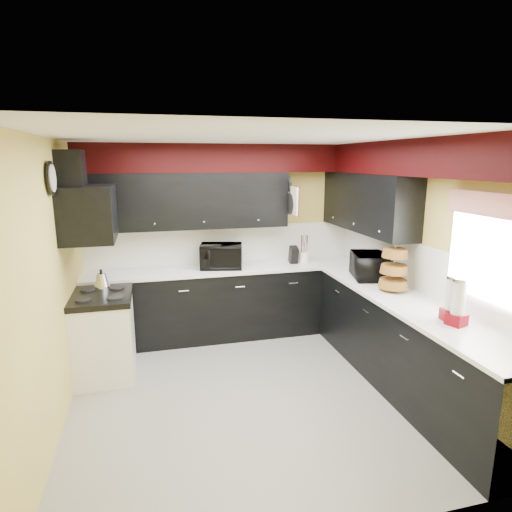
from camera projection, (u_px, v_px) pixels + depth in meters
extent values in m
plane|color=gray|center=(256.00, 391.00, 4.36)|extent=(3.60, 3.60, 0.00)
cube|color=#E0C666|center=(223.00, 240.00, 5.79)|extent=(3.60, 0.06, 2.50)
cube|color=#E0C666|center=(421.00, 262.00, 4.52)|extent=(0.06, 3.60, 2.50)
cube|color=#E0C666|center=(52.00, 286.00, 3.66)|extent=(0.06, 3.60, 2.50)
cube|color=white|center=(256.00, 137.00, 3.81)|extent=(3.60, 3.60, 0.06)
cube|color=black|center=(228.00, 303.00, 5.68)|extent=(3.60, 0.60, 0.90)
cube|color=black|center=(406.00, 347.00, 4.34)|extent=(0.60, 3.00, 0.90)
cube|color=white|center=(228.00, 268.00, 5.58)|extent=(3.62, 0.64, 0.04)
cube|color=white|center=(410.00, 303.00, 4.24)|extent=(0.64, 3.02, 0.04)
cube|color=white|center=(223.00, 244.00, 5.79)|extent=(3.60, 0.02, 0.50)
cube|color=white|center=(419.00, 267.00, 4.53)|extent=(0.02, 3.60, 0.50)
cube|color=black|center=(186.00, 201.00, 5.38)|extent=(2.60, 0.35, 0.70)
cube|color=black|center=(367.00, 202.00, 5.21)|extent=(0.35, 1.80, 0.70)
cube|color=black|center=(224.00, 158.00, 5.38)|extent=(3.60, 0.36, 0.35)
cube|color=black|center=(425.00, 158.00, 4.07)|extent=(0.36, 3.24, 0.35)
cube|color=white|center=(104.00, 337.00, 4.62)|extent=(0.60, 0.75, 0.86)
cube|color=black|center=(101.00, 297.00, 4.52)|extent=(0.62, 0.77, 0.06)
cube|color=black|center=(89.00, 213.00, 4.31)|extent=(0.50, 0.78, 0.55)
cube|color=black|center=(71.00, 171.00, 4.19)|extent=(0.24, 0.40, 0.40)
cube|color=red|center=(487.00, 204.00, 3.50)|extent=(0.04, 0.88, 0.20)
cube|color=white|center=(294.00, 201.00, 5.39)|extent=(0.03, 0.26, 0.35)
imported|color=black|center=(221.00, 256.00, 5.51)|extent=(0.61, 0.55, 0.31)
imported|color=black|center=(369.00, 266.00, 5.03)|extent=(0.49, 0.61, 0.29)
cylinder|color=white|center=(304.00, 257.00, 5.79)|extent=(0.18, 0.18, 0.15)
cube|color=black|center=(294.00, 255.00, 5.75)|extent=(0.11, 0.15, 0.23)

